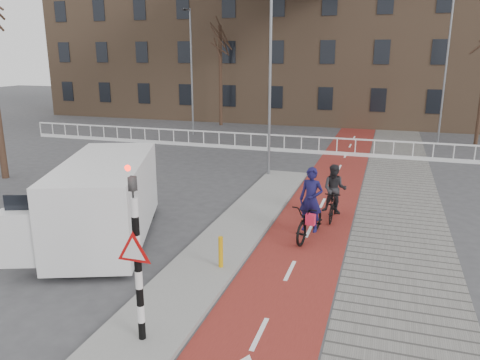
% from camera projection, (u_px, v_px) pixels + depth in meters
% --- Properties ---
extents(ground, '(120.00, 120.00, 0.00)m').
position_uv_depth(ground, '(209.00, 299.00, 10.84)').
color(ground, '#38383A').
rests_on(ground, ground).
extents(bike_lane, '(2.50, 60.00, 0.01)m').
position_uv_depth(bike_lane, '(329.00, 189.00, 19.59)').
color(bike_lane, maroon).
rests_on(bike_lane, ground).
extents(sidewalk, '(3.00, 60.00, 0.01)m').
position_uv_depth(sidewalk, '(400.00, 195.00, 18.76)').
color(sidewalk, slate).
rests_on(sidewalk, ground).
extents(curb_island, '(1.80, 16.00, 0.12)m').
position_uv_depth(curb_island, '(234.00, 232.00, 14.70)').
color(curb_island, gray).
rests_on(curb_island, ground).
extents(traffic_signal, '(0.80, 0.80, 3.68)m').
position_uv_depth(traffic_signal, '(136.00, 250.00, 8.63)').
color(traffic_signal, black).
rests_on(traffic_signal, curb_island).
extents(bollard, '(0.12, 0.12, 0.83)m').
position_uv_depth(bollard, '(221.00, 252.00, 12.09)').
color(bollard, '#CC920B').
rests_on(bollard, curb_island).
extents(cyclist_near, '(1.10, 2.26, 2.22)m').
position_uv_depth(cyclist_near, '(310.00, 215.00, 14.21)').
color(cyclist_near, black).
rests_on(cyclist_near, bike_lane).
extents(cyclist_far, '(0.84, 1.79, 1.92)m').
position_uv_depth(cyclist_far, '(334.00, 197.00, 15.81)').
color(cyclist_far, black).
rests_on(cyclist_far, bike_lane).
extents(van, '(4.19, 6.16, 2.46)m').
position_uv_depth(van, '(107.00, 199.00, 13.97)').
color(van, silver).
rests_on(van, ground).
extents(railing, '(28.00, 0.10, 0.99)m').
position_uv_depth(railing, '(235.00, 144.00, 27.85)').
color(railing, silver).
rests_on(railing, ground).
extents(townhouse_row, '(46.00, 10.00, 15.90)m').
position_uv_depth(townhouse_row, '(314.00, 25.00, 39.09)').
color(townhouse_row, '#7F6047').
rests_on(townhouse_row, ground).
extents(tree_mid, '(0.26, 0.26, 7.54)m').
position_uv_depth(tree_mid, '(220.00, 77.00, 36.15)').
color(tree_mid, '#301D15').
rests_on(tree_mid, ground).
extents(streetlight_near, '(0.12, 0.12, 8.12)m').
position_uv_depth(streetlight_near, '(270.00, 87.00, 20.55)').
color(streetlight_near, slate).
rests_on(streetlight_near, ground).
extents(streetlight_left, '(0.12, 0.12, 8.35)m').
position_uv_depth(streetlight_left, '(192.00, 74.00, 31.78)').
color(streetlight_left, slate).
rests_on(streetlight_left, ground).
extents(streetlight_right, '(0.12, 0.12, 8.67)m').
position_uv_depth(streetlight_right, '(445.00, 73.00, 28.17)').
color(streetlight_right, slate).
rests_on(streetlight_right, ground).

